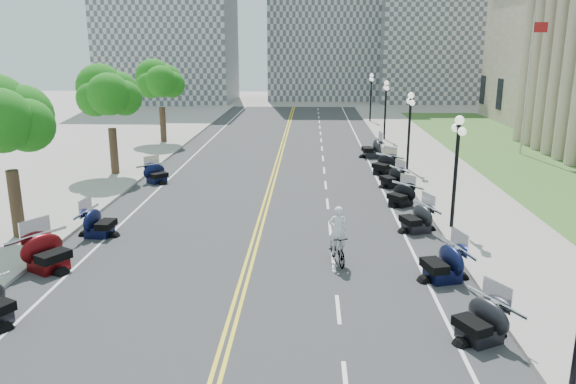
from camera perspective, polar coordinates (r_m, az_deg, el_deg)
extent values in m
plane|color=gray|center=(21.71, -3.90, -6.92)|extent=(160.00, 160.00, 0.00)
cube|color=#333335|center=(31.18, -1.95, -0.13)|extent=(16.00, 90.00, 0.01)
cube|color=yellow|center=(31.19, -2.17, -0.12)|extent=(0.12, 90.00, 0.00)
cube|color=yellow|center=(31.17, -1.73, -0.12)|extent=(0.12, 90.00, 0.00)
cube|color=white|center=(31.37, 9.79, -0.24)|extent=(0.12, 90.00, 0.00)
cube|color=white|center=(32.29, -13.35, 0.00)|extent=(0.12, 90.00, 0.00)
cube|color=white|center=(14.49, 5.88, -18.81)|extent=(0.12, 2.00, 0.00)
cube|color=white|center=(17.96, 5.12, -11.75)|extent=(0.12, 2.00, 0.00)
cube|color=white|center=(21.61, 4.63, -7.02)|extent=(0.12, 2.00, 0.00)
cube|color=white|center=(25.36, 4.29, -3.67)|extent=(0.12, 2.00, 0.00)
cube|color=white|center=(29.18, 4.04, -1.19)|extent=(0.12, 2.00, 0.00)
cube|color=white|center=(33.05, 3.85, 0.71)|extent=(0.12, 2.00, 0.00)
cube|color=white|center=(36.94, 3.69, 2.21)|extent=(0.12, 2.00, 0.00)
cube|color=white|center=(40.85, 3.57, 3.43)|extent=(0.12, 2.00, 0.00)
cube|color=white|center=(44.78, 3.47, 4.43)|extent=(0.12, 2.00, 0.00)
cube|color=white|center=(48.72, 3.39, 5.27)|extent=(0.12, 2.00, 0.00)
cube|color=white|center=(52.67, 3.31, 5.98)|extent=(0.12, 2.00, 0.00)
cube|color=white|center=(56.63, 3.25, 6.60)|extent=(0.12, 2.00, 0.00)
cube|color=white|center=(60.59, 3.20, 7.13)|extent=(0.12, 2.00, 0.00)
cube|color=white|center=(64.56, 3.15, 7.60)|extent=(0.12, 2.00, 0.00)
cube|color=white|center=(68.53, 3.10, 8.02)|extent=(0.12, 2.00, 0.00)
cube|color=white|center=(72.50, 3.07, 8.39)|extent=(0.12, 2.00, 0.00)
cube|color=#9E9991|center=(32.15, 17.05, -0.20)|extent=(5.00, 90.00, 0.15)
cube|color=#9E9991|center=(33.61, -20.11, 0.18)|extent=(5.00, 90.00, 0.15)
cube|color=#356023|center=(41.75, 23.67, 2.50)|extent=(9.00, 60.00, 0.10)
cube|color=gray|center=(84.67, -12.13, 17.81)|extent=(18.00, 14.00, 26.00)
cube|color=gray|center=(87.36, 16.01, 16.16)|extent=(20.00, 14.00, 22.00)
imported|color=#A51414|center=(21.28, 5.04, -5.74)|extent=(0.96, 1.99, 1.15)
imported|color=white|center=(20.80, 5.13, -1.82)|extent=(0.69, 0.45, 1.89)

